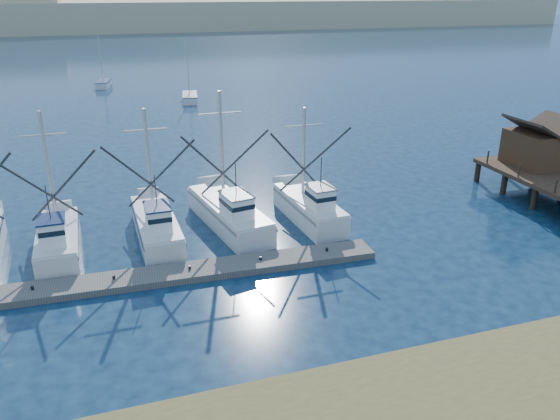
% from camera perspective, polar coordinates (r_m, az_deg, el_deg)
% --- Properties ---
extents(ground, '(500.00, 500.00, 0.00)m').
position_cam_1_polar(ground, '(26.79, 6.61, -11.17)').
color(ground, '#0B1B32').
rests_on(ground, ground).
extents(floating_dock, '(29.32, 2.98, 0.39)m').
position_cam_1_polar(floating_dock, '(30.46, -16.92, -7.23)').
color(floating_dock, '#5B5752').
rests_on(floating_dock, ground).
extents(dune_ridge, '(360.00, 60.00, 10.00)m').
position_cam_1_polar(dune_ridge, '(230.59, -16.46, 18.99)').
color(dune_ridge, tan).
rests_on(dune_ridge, ground).
extents(trawler_fleet, '(28.95, 9.18, 9.14)m').
position_cam_1_polar(trawler_fleet, '(34.64, -17.12, -2.15)').
color(trawler_fleet, silver).
rests_on(trawler_fleet, ground).
extents(sailboat_near, '(2.76, 5.86, 8.10)m').
position_cam_1_polar(sailboat_near, '(78.36, -9.39, 11.51)').
color(sailboat_near, silver).
rests_on(sailboat_near, ground).
extents(sailboat_far, '(2.71, 5.52, 8.10)m').
position_cam_1_polar(sailboat_far, '(93.24, -17.95, 12.44)').
color(sailboat_far, silver).
rests_on(sailboat_far, ground).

